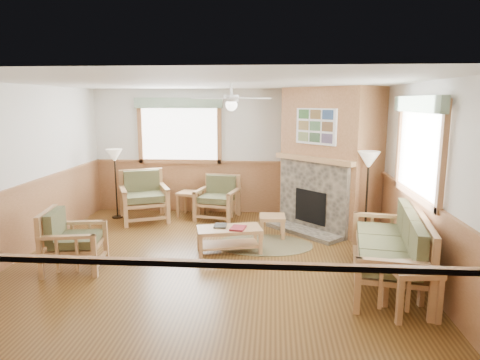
# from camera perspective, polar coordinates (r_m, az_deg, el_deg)

# --- Properties ---
(floor) EXTENTS (6.00, 6.00, 0.01)m
(floor) POSITION_cam_1_polar(r_m,az_deg,el_deg) (6.77, -3.91, -10.70)
(floor) COLOR brown
(floor) RESTS_ON ground
(ceiling) EXTENTS (6.00, 6.00, 0.01)m
(ceiling) POSITION_cam_1_polar(r_m,az_deg,el_deg) (6.32, -4.22, 12.82)
(ceiling) COLOR white
(ceiling) RESTS_ON floor
(wall_back) EXTENTS (6.00, 0.02, 2.70)m
(wall_back) POSITION_cam_1_polar(r_m,az_deg,el_deg) (9.36, -1.34, 3.79)
(wall_back) COLOR white
(wall_back) RESTS_ON floor
(wall_front) EXTENTS (6.00, 0.02, 2.70)m
(wall_front) POSITION_cam_1_polar(r_m,az_deg,el_deg) (3.55, -11.27, -7.57)
(wall_front) COLOR white
(wall_front) RESTS_ON floor
(wall_left) EXTENTS (0.02, 6.00, 2.70)m
(wall_left) POSITION_cam_1_polar(r_m,az_deg,el_deg) (7.47, -27.47, 0.91)
(wall_left) COLOR white
(wall_left) RESTS_ON floor
(wall_right) EXTENTS (0.02, 6.00, 2.70)m
(wall_right) POSITION_cam_1_polar(r_m,az_deg,el_deg) (6.66, 22.38, 0.28)
(wall_right) COLOR white
(wall_right) RESTS_ON floor
(wainscot) EXTENTS (6.00, 6.00, 1.10)m
(wainscot) POSITION_cam_1_polar(r_m,az_deg,el_deg) (6.59, -3.97, -6.19)
(wainscot) COLOR #A36C42
(wainscot) RESTS_ON floor
(fireplace) EXTENTS (3.11, 3.11, 2.70)m
(fireplace) POSITION_cam_1_polar(r_m,az_deg,el_deg) (8.44, 11.98, 2.84)
(fireplace) COLOR #A36C42
(fireplace) RESTS_ON floor
(window_back) EXTENTS (1.90, 0.16, 1.50)m
(window_back) POSITION_cam_1_polar(r_m,az_deg,el_deg) (9.43, -8.19, 10.93)
(window_back) COLOR white
(window_back) RESTS_ON wall_back
(window_right) EXTENTS (0.16, 1.90, 1.50)m
(window_right) POSITION_cam_1_polar(r_m,az_deg,el_deg) (6.37, 23.33, 10.46)
(window_right) COLOR white
(window_right) RESTS_ON wall_right
(ceiling_fan) EXTENTS (1.59, 1.59, 0.36)m
(ceiling_fan) POSITION_cam_1_polar(r_m,az_deg,el_deg) (6.58, -1.17, 12.41)
(ceiling_fan) COLOR white
(ceiling_fan) RESTS_ON ceiling
(sofa) EXTENTS (2.26, 1.22, 0.98)m
(sofa) POSITION_cam_1_polar(r_m,az_deg,el_deg) (6.19, 19.04, -8.46)
(sofa) COLOR tan
(sofa) RESTS_ON floor
(armchair_back_left) EXTENTS (1.20, 1.20, 1.02)m
(armchair_back_left) POSITION_cam_1_polar(r_m,az_deg,el_deg) (9.01, -12.68, -2.15)
(armchair_back_left) COLOR tan
(armchair_back_left) RESTS_ON floor
(armchair_back_right) EXTENTS (0.94, 0.94, 0.89)m
(armchair_back_right) POSITION_cam_1_polar(r_m,az_deg,el_deg) (8.95, -3.04, -2.40)
(armchair_back_right) COLOR tan
(armchair_back_right) RESTS_ON floor
(armchair_left) EXTENTS (0.92, 0.92, 0.89)m
(armchair_left) POSITION_cam_1_polar(r_m,az_deg,el_deg) (6.77, -21.23, -7.39)
(armchair_left) COLOR tan
(armchair_left) RESTS_ON floor
(coffee_table) EXTENTS (1.12, 0.75, 0.41)m
(coffee_table) POSITION_cam_1_polar(r_m,az_deg,el_deg) (7.04, -1.46, -8.00)
(coffee_table) COLOR tan
(coffee_table) RESTS_ON floor
(end_table_chairs) EXTENTS (0.57, 0.55, 0.53)m
(end_table_chairs) POSITION_cam_1_polar(r_m,az_deg,el_deg) (9.23, -6.64, -3.21)
(end_table_chairs) COLOR tan
(end_table_chairs) RESTS_ON floor
(end_table_sofa) EXTENTS (0.58, 0.56, 0.59)m
(end_table_sofa) POSITION_cam_1_polar(r_m,az_deg,el_deg) (5.43, 21.90, -13.56)
(end_table_sofa) COLOR tan
(end_table_sofa) RESTS_ON floor
(footstool) EXTENTS (0.47, 0.47, 0.40)m
(footstool) POSITION_cam_1_polar(r_m,az_deg,el_deg) (7.84, 4.32, -6.16)
(footstool) COLOR tan
(footstool) RESTS_ON floor
(braided_rug) EXTENTS (2.14, 2.14, 0.01)m
(braided_rug) POSITION_cam_1_polar(r_m,az_deg,el_deg) (7.45, 3.13, -8.60)
(braided_rug) COLOR brown
(braided_rug) RESTS_ON floor
(floor_lamp_left) EXTENTS (0.34, 0.34, 1.47)m
(floor_lamp_left) POSITION_cam_1_polar(r_m,az_deg,el_deg) (9.33, -16.22, -0.46)
(floor_lamp_left) COLOR black
(floor_lamp_left) RESTS_ON floor
(floor_lamp_right) EXTENTS (0.47, 0.47, 1.62)m
(floor_lamp_right) POSITION_cam_1_polar(r_m,az_deg,el_deg) (7.63, 16.53, -2.30)
(floor_lamp_right) COLOR black
(floor_lamp_right) RESTS_ON floor
(book_red) EXTENTS (0.27, 0.33, 0.03)m
(book_red) POSITION_cam_1_polar(r_m,az_deg,el_deg) (6.91, -0.27, -6.31)
(book_red) COLOR maroon
(book_red) RESTS_ON coffee_table
(book_dark) EXTENTS (0.20, 0.27, 0.03)m
(book_dark) POSITION_cam_1_polar(r_m,az_deg,el_deg) (7.06, -2.63, -6.01)
(book_dark) COLOR black
(book_dark) RESTS_ON coffee_table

